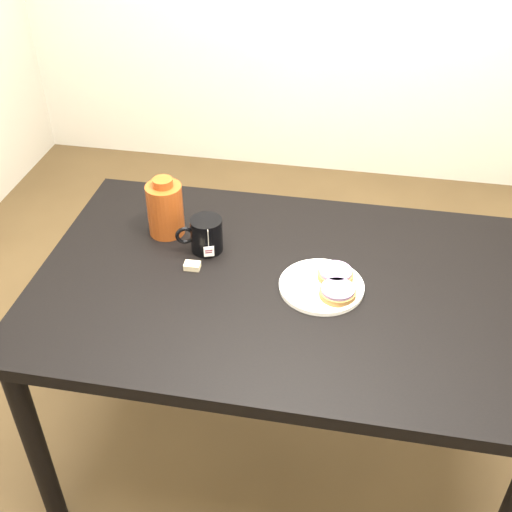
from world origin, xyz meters
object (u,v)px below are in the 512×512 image
bagel_back (335,274)px  bagel_package (165,208)px  plate (321,286)px  bagel_front (338,292)px  teabag_pouch (192,266)px  mug (206,235)px  table (283,304)px

bagel_back → bagel_package: bagel_package is taller
bagel_back → plate: bearing=-132.9°
bagel_front → teabag_pouch: (-0.42, 0.06, -0.02)m
teabag_pouch → bagel_package: bearing=127.1°
plate → bagel_package: 0.53m
bagel_back → bagel_package: (-0.53, 0.15, 0.06)m
plate → bagel_front: bagel_front is taller
plate → bagel_package: (-0.50, 0.18, 0.08)m
bagel_front → mug: mug is taller
plate → bagel_back: size_ratio=1.86×
plate → bagel_back: bagel_back is taller
table → bagel_front: bagel_front is taller
table → teabag_pouch: teabag_pouch is taller
table → bagel_package: 0.46m
bagel_back → mug: (-0.39, 0.08, 0.03)m
table → teabag_pouch: bearing=177.2°
bagel_package → teabag_pouch: bearing=-52.9°
table → plate: 0.14m
bagel_back → mug: size_ratio=0.84×
table → plate: bearing=-3.9°
bagel_back → bagel_package: size_ratio=0.67×
table → bagel_package: bearing=155.8°
table → bagel_front: 0.19m
plate → bagel_package: size_ratio=1.25×
bagel_back → teabag_pouch: bagel_back is taller
bagel_back → teabag_pouch: (-0.41, -0.02, -0.02)m
teabag_pouch → bagel_front: bearing=-8.0°
plate → teabag_pouch: (-0.37, 0.02, 0.00)m
table → bagel_back: bagel_back is taller
bagel_front → teabag_pouch: bearing=172.0°
mug → table: bearing=-44.0°
bagel_back → teabag_pouch: size_ratio=2.79×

